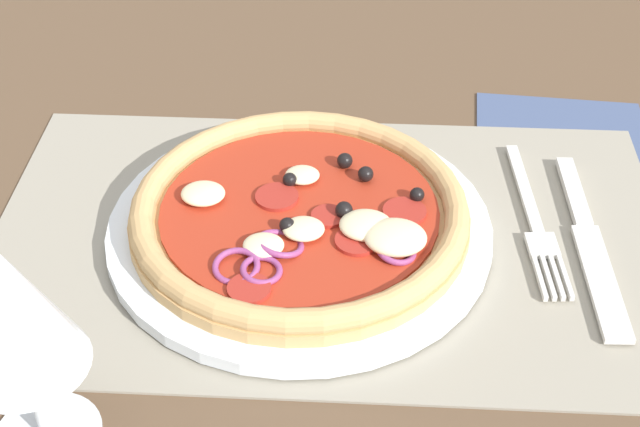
{
  "coord_description": "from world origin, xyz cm",
  "views": [
    {
      "loc": [
        -2.25,
        52.54,
        45.15
      ],
      "look_at": [
        0.64,
        0.0,
        2.43
      ],
      "focal_mm": 52.31,
      "sensor_mm": 36.0,
      "label": 1
    }
  ],
  "objects_px": {
    "wine_glass": "(13,316)",
    "fork": "(536,225)",
    "pizza": "(300,217)",
    "plate": "(299,233)",
    "knife": "(589,243)",
    "napkin": "(562,138)"
  },
  "relations": [
    {
      "from": "pizza",
      "to": "knife",
      "type": "bearing_deg",
      "value": -178.96
    },
    {
      "from": "plate",
      "to": "pizza",
      "type": "distance_m",
      "value": 0.02
    },
    {
      "from": "plate",
      "to": "wine_glass",
      "type": "bearing_deg",
      "value": 53.37
    },
    {
      "from": "knife",
      "to": "wine_glass",
      "type": "relative_size",
      "value": 1.35
    },
    {
      "from": "napkin",
      "to": "knife",
      "type": "bearing_deg",
      "value": 89.34
    },
    {
      "from": "plate",
      "to": "knife",
      "type": "bearing_deg",
      "value": -179.23
    },
    {
      "from": "plate",
      "to": "pizza",
      "type": "height_order",
      "value": "pizza"
    },
    {
      "from": "fork",
      "to": "knife",
      "type": "distance_m",
      "value": 0.04
    },
    {
      "from": "wine_glass",
      "to": "knife",
      "type": "bearing_deg",
      "value": -151.85
    },
    {
      "from": "pizza",
      "to": "knife",
      "type": "distance_m",
      "value": 0.21
    },
    {
      "from": "napkin",
      "to": "pizza",
      "type": "bearing_deg",
      "value": 34.48
    },
    {
      "from": "plate",
      "to": "knife",
      "type": "distance_m",
      "value": 0.21
    },
    {
      "from": "plate",
      "to": "wine_glass",
      "type": "relative_size",
      "value": 1.9
    },
    {
      "from": "fork",
      "to": "napkin",
      "type": "xyz_separation_m",
      "value": [
        -0.04,
        -0.12,
        -0.0
      ]
    },
    {
      "from": "plate",
      "to": "fork",
      "type": "height_order",
      "value": "plate"
    },
    {
      "from": "fork",
      "to": "wine_glass",
      "type": "relative_size",
      "value": 1.21
    },
    {
      "from": "pizza",
      "to": "napkin",
      "type": "xyz_separation_m",
      "value": [
        -0.21,
        -0.15,
        -0.02
      ]
    },
    {
      "from": "plate",
      "to": "pizza",
      "type": "relative_size",
      "value": 1.14
    },
    {
      "from": "pizza",
      "to": "knife",
      "type": "height_order",
      "value": "pizza"
    },
    {
      "from": "pizza",
      "to": "fork",
      "type": "xyz_separation_m",
      "value": [
        -0.17,
        -0.02,
        -0.02
      ]
    },
    {
      "from": "wine_glass",
      "to": "fork",
      "type": "bearing_deg",
      "value": -146.59
    },
    {
      "from": "fork",
      "to": "wine_glass",
      "type": "height_order",
      "value": "wine_glass"
    }
  ]
}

